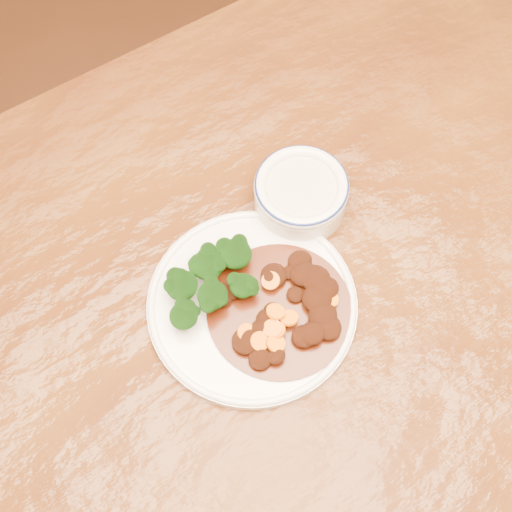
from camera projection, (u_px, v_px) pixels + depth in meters
ground at (281, 442)px, 1.50m from camera, size 4.00×4.00×0.00m
dining_table at (298, 336)px, 0.89m from camera, size 1.54×0.96×0.75m
dinner_plate at (252, 304)px, 0.82m from camera, size 0.24×0.24×0.02m
broccoli_florets at (209, 279)px, 0.80m from camera, size 0.12×0.08×0.04m
mince_stew at (290, 307)px, 0.80m from camera, size 0.17×0.17×0.03m
dip_bowl at (301, 193)px, 0.86m from camera, size 0.11×0.11×0.05m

